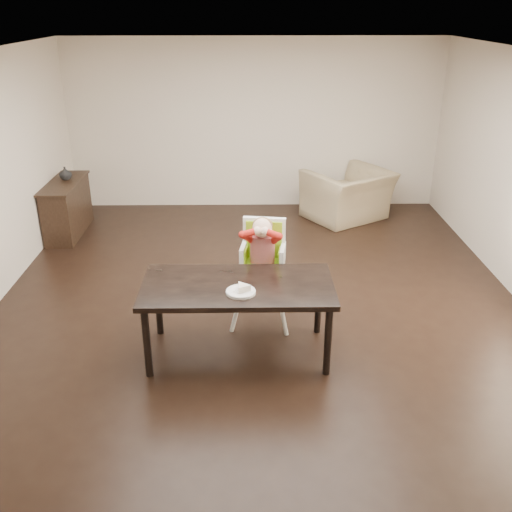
{
  "coord_description": "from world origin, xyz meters",
  "views": [
    {
      "loc": [
        -0.13,
        -5.75,
        3.16
      ],
      "look_at": [
        -0.04,
        -0.58,
        0.86
      ],
      "focal_mm": 40.0,
      "sensor_mm": 36.0,
      "label": 1
    }
  ],
  "objects_px": {
    "dining_table": "(238,292)",
    "high_chair": "(263,248)",
    "sideboard": "(67,208)",
    "armchair": "(348,187)"
  },
  "relations": [
    {
      "from": "dining_table",
      "to": "high_chair",
      "type": "height_order",
      "value": "high_chair"
    },
    {
      "from": "dining_table",
      "to": "sideboard",
      "type": "bearing_deg",
      "value": 128.47
    },
    {
      "from": "high_chair",
      "to": "armchair",
      "type": "xyz_separation_m",
      "value": [
        1.43,
        3.13,
        -0.31
      ]
    },
    {
      "from": "armchair",
      "to": "sideboard",
      "type": "relative_size",
      "value": 0.95
    },
    {
      "from": "dining_table",
      "to": "armchair",
      "type": "distance_m",
      "value": 4.15
    },
    {
      "from": "dining_table",
      "to": "armchair",
      "type": "height_order",
      "value": "armchair"
    },
    {
      "from": "dining_table",
      "to": "sideboard",
      "type": "xyz_separation_m",
      "value": [
        -2.56,
        3.22,
        -0.27
      ]
    },
    {
      "from": "armchair",
      "to": "sideboard",
      "type": "distance_m",
      "value": 4.27
    },
    {
      "from": "sideboard",
      "to": "high_chair",
      "type": "bearing_deg",
      "value": -42.28
    },
    {
      "from": "dining_table",
      "to": "sideboard",
      "type": "distance_m",
      "value": 4.12
    }
  ]
}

